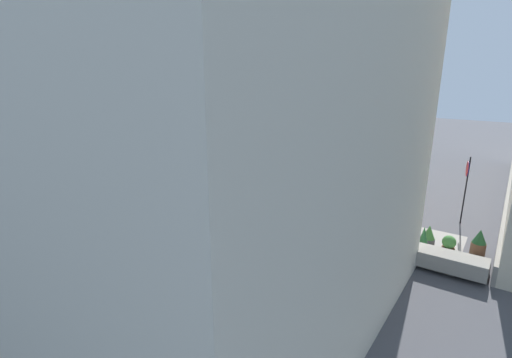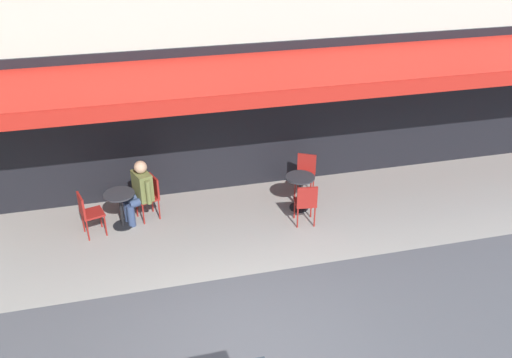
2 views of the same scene
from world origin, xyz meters
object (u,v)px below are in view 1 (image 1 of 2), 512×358
cafe_chair_red_under_awning (321,211)px  potted_plant_entrance_left (423,242)px  cafe_table_mid_terrace (233,192)px  parked_car_white (356,171)px  potted_plant_mid_terrace (479,242)px  cafe_chair_red_by_window (119,158)px  potted_plant_entrance_right (448,247)px  no_parking_sign (467,178)px  cafe_chair_red_kerbside (243,188)px  potted_plant_by_steps (429,237)px  cafe_chair_red_corner_right (219,193)px  cafe_chair_red_back_row (288,208)px  seated_companion_in_red (105,160)px  cafe_table_near_entrance (112,162)px  cafe_chair_red_near_door (102,163)px  cafe_table_streetside (304,210)px  seated_patron_in_olive (294,204)px

cafe_chair_red_under_awning → potted_plant_entrance_left: size_ratio=0.93×
cafe_table_mid_terrace → parked_car_white: parked_car_white is taller
cafe_chair_red_under_awning → potted_plant_mid_terrace: 5.18m
cafe_chair_red_by_window → potted_plant_entrance_left: size_ratio=0.93×
cafe_chair_red_by_window → cafe_chair_red_under_awning: same height
potted_plant_mid_terrace → potted_plant_entrance_right: size_ratio=1.14×
cafe_chair_red_by_window → no_parking_sign: no_parking_sign is taller
cafe_table_mid_terrace → potted_plant_entrance_left: potted_plant_entrance_left is taller
no_parking_sign → potted_plant_mid_terrace: bearing=-71.9°
cafe_chair_red_kerbside → potted_plant_mid_terrace: cafe_chair_red_kerbside is taller
potted_plant_by_steps → no_parking_sign: bearing=78.6°
potted_plant_by_steps → parked_car_white: 7.19m
cafe_chair_red_corner_right → cafe_chair_red_back_row: bearing=2.6°
seated_companion_in_red → no_parking_sign: no_parking_sign is taller
cafe_table_near_entrance → potted_plant_entrance_right: (18.04, -0.71, -0.11)m
cafe_table_near_entrance → cafe_chair_red_corner_right: size_ratio=0.82×
potted_plant_entrance_left → potted_plant_by_steps: potted_plant_entrance_left is taller
cafe_table_near_entrance → cafe_chair_red_back_row: bearing=-4.3°
cafe_table_near_entrance → seated_companion_in_red: 0.46m
seated_companion_in_red → potted_plant_entrance_right: size_ratio=1.74×
cafe_table_near_entrance → cafe_chair_red_back_row: size_ratio=0.82×
potted_plant_by_steps → cafe_table_near_entrance: bearing=179.1°
cafe_chair_red_back_row → potted_plant_by_steps: cafe_chair_red_back_row is taller
cafe_chair_red_near_door → potted_plant_entrance_right: 18.01m
potted_plant_entrance_left → cafe_table_near_entrance: bearing=176.7°
cafe_chair_red_near_door → potted_plant_entrance_left: bearing=-1.2°
cafe_table_mid_terrace → potted_plant_mid_terrace: bearing=3.9°
cafe_chair_red_under_awning → potted_plant_entrance_right: 4.39m
cafe_chair_red_back_row → cafe_chair_red_under_awning: bearing=17.6°
cafe_chair_red_kerbside → cafe_chair_red_by_window: bearing=176.9°
cafe_chair_red_near_door → cafe_chair_red_under_awning: same height
cafe_chair_red_under_awning → cafe_chair_red_back_row: same height
cafe_table_streetside → no_parking_sign: no_parking_sign is taller
cafe_chair_red_by_window → no_parking_sign: 18.25m
no_parking_sign → potted_plant_by_steps: bearing=-101.4°
seated_companion_in_red → potted_plant_mid_terrace: (18.77, 0.52, -0.28)m
potted_plant_mid_terrace → potted_plant_entrance_left: (-1.44, -1.10, 0.07)m
seated_patron_in_olive → parked_car_white: size_ratio=0.30×
parked_car_white → cafe_chair_red_back_row: bearing=-93.5°
cafe_chair_red_corner_right → cafe_table_mid_terrace: bearing=61.0°
cafe_chair_red_by_window → cafe_table_streetside: cafe_chair_red_by_window is taller
cafe_chair_red_back_row → no_parking_sign: no_parking_sign is taller
cafe_chair_red_back_row → potted_plant_entrance_left: (4.90, -0.06, -0.07)m
cafe_chair_red_corner_right → potted_plant_by_steps: 8.29m
cafe_table_near_entrance → potted_plant_mid_terrace: bearing=0.3°
cafe_chair_red_near_door → parked_car_white: (12.81, 5.93, 0.16)m
potted_plant_entrance_right → parked_car_white: 7.95m
cafe_chair_red_by_window → no_parking_sign: size_ratio=0.35×
potted_plant_entrance_left → potted_plant_entrance_right: bearing=22.4°
cafe_chair_red_corner_right → cafe_chair_red_back_row: 3.32m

